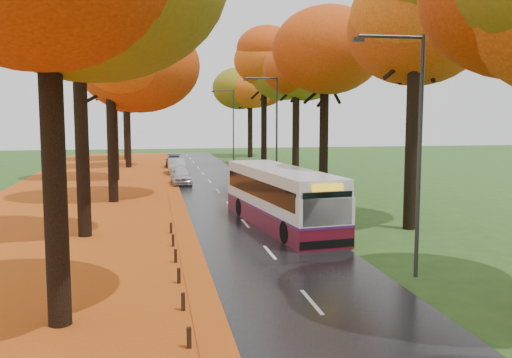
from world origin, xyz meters
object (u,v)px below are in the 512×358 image
object	(u,v)px
car_dark	(174,161)
streetlamp_near	(413,137)
streetlamp_mid	(273,124)
car_white	(181,176)
streetlamp_far	(231,120)
car_silver	(177,166)
bus	(281,196)

from	to	relation	value
car_dark	streetlamp_near	bearing A→B (deg)	-79.22
streetlamp_mid	car_dark	size ratio (longest dim) A/B	1.96
car_white	car_dark	xyz separation A→B (m)	(0.00, 14.57, -0.03)
streetlamp_far	car_dark	distance (m)	8.07
car_silver	car_dark	size ratio (longest dim) A/B	1.03
car_white	car_dark	distance (m)	14.57
streetlamp_mid	car_dark	distance (m)	20.45
bus	car_silver	distance (m)	25.59
bus	car_dark	size ratio (longest dim) A/B	2.66
streetlamp_mid	car_silver	size ratio (longest dim) A/B	1.91
streetlamp_mid	car_dark	xyz separation A→B (m)	(-6.30, 19.02, -4.08)
streetlamp_far	car_silver	bearing A→B (deg)	-123.10
streetlamp_mid	car_silver	world-z (taller)	streetlamp_mid
bus	car_silver	world-z (taller)	bus
streetlamp_mid	streetlamp_far	xyz separation A→B (m)	(0.00, 22.00, 0.00)
streetlamp_mid	car_dark	world-z (taller)	streetlamp_mid
streetlamp_near	car_white	xyz separation A→B (m)	(-6.30, 26.45, -4.05)
streetlamp_far	bus	bearing A→B (deg)	-93.86
streetlamp_near	car_white	size ratio (longest dim) A/B	2.19
streetlamp_far	streetlamp_near	bearing A→B (deg)	-90.00
car_dark	car_silver	bearing A→B (deg)	-87.94
car_white	streetlamp_mid	bearing A→B (deg)	-38.11
car_white	bus	bearing A→B (deg)	-80.07
streetlamp_far	car_white	world-z (taller)	streetlamp_far
streetlamp_far	streetlamp_mid	bearing A→B (deg)	-90.00
streetlamp_near	car_silver	xyz separation A→B (m)	(-6.30, 34.34, -3.98)
streetlamp_mid	bus	bearing A→B (deg)	-100.33
bus	car_dark	distance (m)	32.21
streetlamp_mid	bus	size ratio (longest dim) A/B	0.74
car_silver	bus	bearing A→B (deg)	-82.12
streetlamp_far	bus	world-z (taller)	streetlamp_far
bus	car_silver	bearing A→B (deg)	91.20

